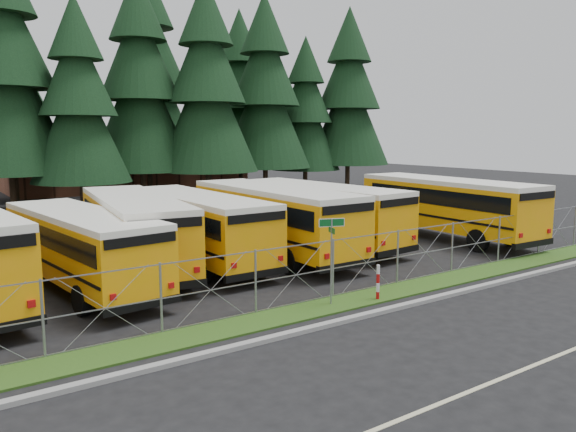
# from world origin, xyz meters

# --- Properties ---
(ground) EXTENTS (120.00, 120.00, 0.00)m
(ground) POSITION_xyz_m (0.00, 0.00, 0.00)
(ground) COLOR black
(ground) RESTS_ON ground
(curb) EXTENTS (50.00, 0.25, 0.12)m
(curb) POSITION_xyz_m (0.00, -3.10, 0.06)
(curb) COLOR gray
(curb) RESTS_ON ground
(grass_verge) EXTENTS (50.00, 1.40, 0.06)m
(grass_verge) POSITION_xyz_m (0.00, -1.70, 0.03)
(grass_verge) COLOR #214313
(grass_verge) RESTS_ON ground
(road_lane_line) EXTENTS (50.00, 0.12, 0.01)m
(road_lane_line) POSITION_xyz_m (0.00, -8.00, 0.01)
(road_lane_line) COLOR beige
(road_lane_line) RESTS_ON ground
(chainlink_fence) EXTENTS (44.00, 0.10, 2.00)m
(chainlink_fence) POSITION_xyz_m (0.00, -1.00, 1.00)
(chainlink_fence) COLOR gray
(chainlink_fence) RESTS_ON ground
(brick_building) EXTENTS (22.00, 10.00, 6.00)m
(brick_building) POSITION_xyz_m (6.00, 40.00, 3.00)
(brick_building) COLOR brown
(brick_building) RESTS_ON ground
(bus_2) EXTENTS (3.67, 10.80, 2.78)m
(bus_2) POSITION_xyz_m (-7.62, 5.01, 1.39)
(bus_2) COLOR #EFA007
(bus_2) RESTS_ON ground
(bus_3) EXTENTS (4.22, 11.68, 2.99)m
(bus_3) POSITION_xyz_m (-5.09, 6.66, 1.50)
(bus_3) COLOR #EFA007
(bus_3) RESTS_ON ground
(bus_4) EXTENTS (2.71, 11.18, 2.93)m
(bus_4) POSITION_xyz_m (-2.58, 6.38, 1.46)
(bus_4) COLOR #EFA007
(bus_4) RESTS_ON ground
(bus_5) EXTENTS (2.79, 11.81, 3.10)m
(bus_5) POSITION_xyz_m (0.83, 5.80, 1.55)
(bus_5) COLOR #EFA007
(bus_5) RESTS_ON ground
(bus_6) EXTENTS (3.61, 11.60, 2.99)m
(bus_6) POSITION_xyz_m (3.87, 6.41, 1.50)
(bus_6) COLOR #EFA007
(bus_6) RESTS_ON ground
(bus_east) EXTENTS (3.25, 11.97, 3.11)m
(bus_east) POSITION_xyz_m (10.49, 4.24, 1.56)
(bus_east) COLOR #EFA007
(bus_east) RESTS_ON ground
(street_sign) EXTENTS (0.79, 0.52, 2.81)m
(street_sign) POSITION_xyz_m (-1.59, -1.63, 2.03)
(street_sign) COLOR gray
(street_sign) RESTS_ON ground
(striped_bollard) EXTENTS (0.11, 0.11, 1.20)m
(striped_bollard) POSITION_xyz_m (0.01, -2.08, 0.60)
(striped_bollard) COLOR #B20C0C
(striped_bollard) RESTS_ON ground
(conifer_3) EXTENTS (8.37, 8.37, 18.50)m
(conifer_3) POSITION_xyz_m (-6.35, 26.70, 9.25)
(conifer_3) COLOR black
(conifer_3) RESTS_ON ground
(conifer_4) EXTENTS (6.56, 6.56, 14.52)m
(conifer_4) POSITION_xyz_m (-2.43, 24.02, 7.26)
(conifer_4) COLOR black
(conifer_4) RESTS_ON ground
(conifer_5) EXTENTS (7.88, 7.88, 17.43)m
(conifer_5) POSITION_xyz_m (2.87, 26.90, 8.72)
(conifer_5) COLOR black
(conifer_5) RESTS_ON ground
(conifer_6) EXTENTS (7.70, 7.70, 17.02)m
(conifer_6) POSITION_xyz_m (7.17, 24.30, 8.51)
(conifer_6) COLOR black
(conifer_6) RESTS_ON ground
(conifer_7) EXTENTS (7.70, 7.70, 17.02)m
(conifer_7) POSITION_xyz_m (13.34, 25.79, 8.51)
(conifer_7) COLOR black
(conifer_7) RESTS_ON ground
(conifer_8) EXTENTS (6.37, 6.37, 14.09)m
(conifer_8) POSITION_xyz_m (18.38, 26.85, 7.04)
(conifer_8) COLOR black
(conifer_8) RESTS_ON ground
(conifer_9) EXTENTS (7.68, 7.68, 16.99)m
(conifer_9) POSITION_xyz_m (22.68, 25.87, 8.50)
(conifer_9) COLOR black
(conifer_9) RESTS_ON ground
(conifer_11) EXTENTS (7.14, 7.14, 15.80)m
(conifer_11) POSITION_xyz_m (-4.78, 35.18, 7.90)
(conifer_11) COLOR black
(conifer_11) RESTS_ON ground
(conifer_12) EXTENTS (9.27, 9.27, 20.51)m
(conifer_12) POSITION_xyz_m (5.89, 33.43, 10.26)
(conifer_12) COLOR black
(conifer_12) RESTS_ON ground
(conifer_13) EXTENTS (7.77, 7.77, 17.17)m
(conifer_13) POSITION_xyz_m (15.18, 33.20, 8.59)
(conifer_13) COLOR black
(conifer_13) RESTS_ON ground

